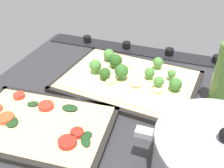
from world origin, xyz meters
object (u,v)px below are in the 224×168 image
object	(u,v)px
baking_tray_front	(128,82)
veggie_pizza_back	(39,123)
baking_tray_back	(40,126)
cooking_pot	(217,163)
oil_bottle	(223,76)
broccoli_pizza	(128,77)

from	to	relation	value
baking_tray_front	veggie_pizza_back	bearing A→B (deg)	60.48
baking_tray_back	cooking_pot	distance (cm)	37.46
oil_bottle	cooking_pot	bearing A→B (deg)	90.08
oil_bottle	broccoli_pizza	bearing A→B (deg)	-8.26
broccoli_pizza	veggie_pizza_back	bearing A→B (deg)	60.81
cooking_pot	oil_bottle	size ratio (longest dim) A/B	1.30
broccoli_pizza	baking_tray_back	xyz separation A→B (cm)	(13.51, 24.40, -1.52)
veggie_pizza_back	cooking_pot	size ratio (longest dim) A/B	1.09
cooking_pot	oil_bottle	bearing A→B (deg)	-89.92
baking_tray_back	broccoli_pizza	bearing A→B (deg)	-118.97
baking_tray_back	veggie_pizza_back	size ratio (longest dim) A/B	1.08
baking_tray_front	broccoli_pizza	size ratio (longest dim) A/B	1.07
baking_tray_front	veggie_pizza_back	xyz separation A→B (cm)	(13.63, 24.06, 0.72)
baking_tray_back	oil_bottle	size ratio (longest dim) A/B	1.54
baking_tray_front	cooking_pot	world-z (taller)	cooking_pot
broccoli_pizza	oil_bottle	bearing A→B (deg)	171.74
baking_tray_back	veggie_pizza_back	distance (cm)	0.72
veggie_pizza_back	oil_bottle	xyz separation A→B (cm)	(-37.08, -20.85, 8.19)
baking_tray_front	cooking_pot	bearing A→B (deg)	131.89
broccoli_pizza	baking_tray_back	bearing A→B (deg)	61.03
baking_tray_front	veggie_pizza_back	distance (cm)	27.66
oil_bottle	baking_tray_front	bearing A→B (deg)	-7.79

